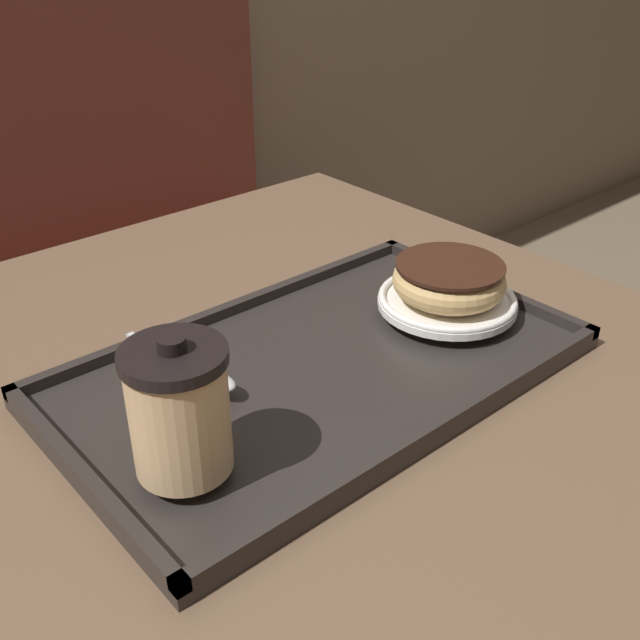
{
  "coord_description": "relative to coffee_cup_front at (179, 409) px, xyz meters",
  "views": [
    {
      "loc": [
        -0.42,
        -0.49,
        1.15
      ],
      "look_at": [
        -0.02,
        -0.03,
        0.8
      ],
      "focal_mm": 42.0,
      "sensor_mm": 36.0,
      "label": 1
    }
  ],
  "objects": [
    {
      "name": "plate_with_chocolate_donut",
      "position": [
        0.36,
        0.04,
        -0.05
      ],
      "size": [
        0.15,
        0.15,
        0.01
      ],
      "color": "white",
      "rests_on": "serving_tray"
    },
    {
      "name": "donut_chocolate_glazed",
      "position": [
        0.36,
        0.04,
        -0.02
      ],
      "size": [
        0.12,
        0.12,
        0.04
      ],
      "color": "#DBB270",
      "rests_on": "plate_with_chocolate_donut"
    },
    {
      "name": "booth_bench",
      "position": [
        0.25,
        0.95,
        -0.5
      ],
      "size": [
        1.18,
        0.44,
        1.0
      ],
      "color": "brown",
      "rests_on": "ground_plane"
    },
    {
      "name": "coffee_cup_front",
      "position": [
        0.0,
        0.0,
        0.0
      ],
      "size": [
        0.08,
        0.08,
        0.12
      ],
      "color": "#E0B784",
      "rests_on": "serving_tray"
    },
    {
      "name": "spoon",
      "position": [
        0.08,
        0.09,
        -0.05
      ],
      "size": [
        0.04,
        0.16,
        0.01
      ],
      "rotation": [
        0.0,
        0.0,
        4.84
      ],
      "color": "silver",
      "rests_on": "serving_tray"
    },
    {
      "name": "cafe_table",
      "position": [
        0.2,
        0.08,
        -0.25
      ],
      "size": [
        0.79,
        0.9,
        0.74
      ],
      "color": "brown",
      "rests_on": "ground_plane"
    },
    {
      "name": "serving_tray",
      "position": [
        0.19,
        0.05,
        -0.07
      ],
      "size": [
        0.51,
        0.3,
        0.02
      ],
      "color": "#282321",
      "rests_on": "cafe_table"
    }
  ]
}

